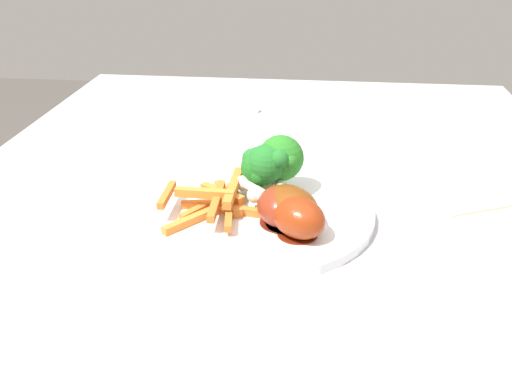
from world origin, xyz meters
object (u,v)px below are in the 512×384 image
at_px(dining_table, 273,252).
at_px(broccoli_floret_front, 267,163).
at_px(dinner_plate, 256,211).
at_px(carrot_fries_pile, 217,200).
at_px(broccoli_floret_middle, 280,159).
at_px(chicken_drumstick_far, 295,216).
at_px(chicken_drumstick_near, 282,204).
at_px(fork, 218,103).
at_px(chicken_drumstick_extra, 286,206).
at_px(broccoli_floret_back, 260,168).

bearing_deg(dining_table, broccoli_floret_front, 171.05).
bearing_deg(dinner_plate, dining_table, -12.84).
relative_size(broccoli_floret_front, carrot_fries_pile, 0.51).
height_order(broccoli_floret_middle, chicken_drumstick_far, broccoli_floret_middle).
distance_m(dinner_plate, chicken_drumstick_far, 0.08).
relative_size(dining_table, chicken_drumstick_near, 9.07).
bearing_deg(broccoli_floret_middle, chicken_drumstick_far, -166.59).
relative_size(dining_table, dinner_plate, 3.88).
bearing_deg(chicken_drumstick_far, dinner_plate, 40.96).
bearing_deg(fork, broccoli_floret_middle, 136.84).
bearing_deg(chicken_drumstick_near, fork, 18.41).
height_order(broccoli_floret_front, chicken_drumstick_extra, broccoli_floret_front).
relative_size(chicken_drumstick_far, fork, 0.55).
height_order(broccoli_floret_back, fork, broccoli_floret_back).
relative_size(chicken_drumstick_near, fork, 0.64).
xyz_separation_m(broccoli_floret_back, fork, (0.40, 0.12, -0.05)).
bearing_deg(chicken_drumstick_extra, chicken_drumstick_far, -152.78).
bearing_deg(chicken_drumstick_extra, dining_table, 11.55).
height_order(carrot_fries_pile, chicken_drumstick_far, chicken_drumstick_far).
xyz_separation_m(broccoli_floret_front, chicken_drumstick_far, (-0.09, -0.04, -0.02)).
bearing_deg(dinner_plate, broccoli_floret_middle, -29.93).
height_order(dinner_plate, broccoli_floret_middle, broccoli_floret_middle).
bearing_deg(dining_table, dinner_plate, 167.16).
bearing_deg(broccoli_floret_front, broccoli_floret_back, 64.31).
height_order(dinner_plate, broccoli_floret_back, broccoli_floret_back).
bearing_deg(broccoli_floret_front, dining_table, -8.95).
height_order(broccoli_floret_middle, carrot_fries_pile, broccoli_floret_middle).
xyz_separation_m(dinner_plate, broccoli_floret_front, (0.03, -0.01, 0.05)).
relative_size(carrot_fries_pile, chicken_drumstick_near, 1.11).
distance_m(broccoli_floret_middle, fork, 0.42).
height_order(carrot_fries_pile, fork, carrot_fries_pile).
distance_m(broccoli_floret_middle, chicken_drumstick_near, 0.08).
height_order(chicken_drumstick_extra, fork, chicken_drumstick_extra).
xyz_separation_m(dinner_plate, broccoli_floret_back, (0.04, -0.00, 0.04)).
height_order(chicken_drumstick_near, chicken_drumstick_extra, chicken_drumstick_extra).
bearing_deg(chicken_drumstick_near, broccoli_floret_front, 20.02).
relative_size(broccoli_floret_middle, carrot_fries_pile, 0.55).
relative_size(dinner_plate, carrot_fries_pile, 2.10).
height_order(dinner_plate, carrot_fries_pile, carrot_fries_pile).
distance_m(broccoli_floret_front, broccoli_floret_back, 0.01).
xyz_separation_m(chicken_drumstick_near, chicken_drumstick_extra, (-0.00, -0.01, 0.00)).
distance_m(chicken_drumstick_near, chicken_drumstick_far, 0.03).
xyz_separation_m(broccoli_floret_middle, chicken_drumstick_far, (-0.10, -0.02, -0.02)).
xyz_separation_m(dining_table, chicken_drumstick_near, (-0.10, -0.02, 0.13)).
bearing_deg(broccoli_floret_back, broccoli_floret_middle, -72.01).
bearing_deg(dining_table, carrot_fries_pile, 143.60).
relative_size(dining_table, chicken_drumstick_extra, 9.47).
bearing_deg(broccoli_floret_front, chicken_drumstick_extra, -157.35).
relative_size(dining_table, broccoli_floret_middle, 14.73).
height_order(chicken_drumstick_near, fork, chicken_drumstick_near).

